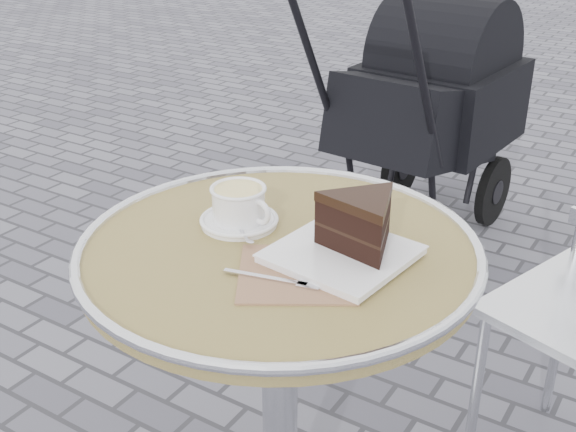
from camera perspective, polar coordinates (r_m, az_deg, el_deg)
The scene contains 4 objects.
cafe_table at distance 1.36m, azimuth -0.68°, elevation -8.42°, with size 0.72×0.72×0.74m.
cappuccino_set at distance 1.34m, azimuth -3.86°, elevation 0.62°, with size 0.15×0.15×0.07m.
cake_plate_set at distance 1.22m, azimuth 5.39°, elevation -1.11°, with size 0.31×0.36×0.11m.
baby_stroller at distance 2.81m, azimuth 10.79°, elevation 7.60°, with size 0.54×1.05×1.05m.
Camera 1 is at (0.61, -0.94, 1.33)m, focal length 45.00 mm.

